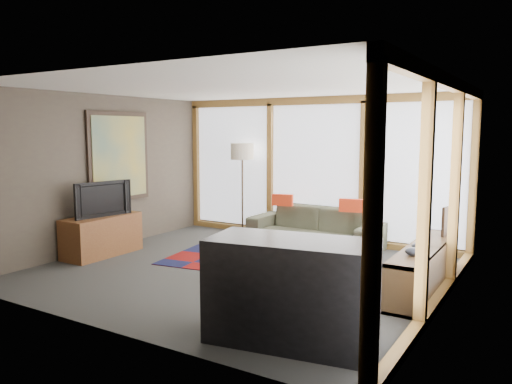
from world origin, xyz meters
The scene contains 17 objects.
ground centered at (0.00, 0.00, 0.00)m, with size 5.50×5.50×0.00m, color #333230.
room_envelope centered at (0.49, 0.56, 1.54)m, with size 5.52×5.02×2.62m.
rug centered at (-0.11, 0.65, 0.01)m, with size 2.74×1.76×0.01m, color #660B09.
sofa centered at (0.25, 1.95, 0.34)m, with size 2.30×0.90×0.67m, color #333425.
pillow_left centered at (-0.37, 1.92, 0.77)m, with size 0.37×0.11×0.20m, color red.
pillow_right centered at (0.92, 1.91, 0.78)m, with size 0.39×0.12×0.21m, color red.
floor_lamp centered at (-1.38, 2.16, 0.88)m, with size 0.44×0.44×1.76m, color #312317, non-canonical shape.
coffee_table centered at (0.74, -0.18, 0.20)m, with size 1.19×0.60×0.40m, color #301F12, non-canonical shape.
book_stack centered at (0.36, -0.19, 0.44)m, with size 0.22×0.27×0.09m, color #9C503B.
vase centered at (0.83, -0.20, 0.50)m, with size 0.23×0.23×0.20m, color beige.
bookshelf centered at (2.43, 0.50, 0.28)m, with size 0.41×2.26×0.56m, color #301F12, non-canonical shape.
bowl_a centered at (2.42, -0.07, 0.61)m, with size 0.19×0.19×0.09m, color black.
bowl_b centered at (2.39, 0.27, 0.60)m, with size 0.15×0.15×0.07m, color black.
shelf_picture centered at (2.54, 1.30, 0.77)m, with size 0.04×0.31×0.40m, color black.
tv_console centered at (-2.43, -0.38, 0.32)m, with size 0.53×1.28×0.64m, color brown.
television centered at (-2.43, -0.39, 0.92)m, with size 0.98×0.13×0.57m, color black.
bar_counter centered at (1.71, -1.76, 0.50)m, with size 1.57×0.73×0.99m, color black.
Camera 1 is at (3.79, -5.84, 2.01)m, focal length 35.00 mm.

